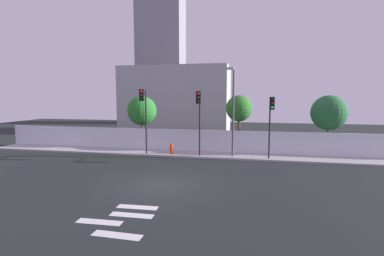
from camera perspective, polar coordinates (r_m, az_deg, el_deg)
The scene contains 14 objects.
ground_plane at distance 16.11m, azimuth -6.16°, elevation -11.06°, with size 80.00×80.00×0.00m, color black.
sidewalk at distance 23.78m, azimuth 0.01°, elevation -5.19°, with size 36.00×2.40×0.15m, color #A3A3A3.
perimeter_wall at distance 24.86m, azimuth 0.62°, elevation -2.41°, with size 36.00×0.18×1.80m, color silver.
crosswalk_marking at distance 12.20m, azimuth -13.56°, elevation -16.98°, with size 2.96×3.05×0.01m.
traffic_light_left at distance 21.80m, azimuth 1.38°, elevation 3.65°, with size 0.40×1.70×5.01m.
traffic_light_center at distance 21.61m, azimuth 15.24°, elevation 2.64°, with size 0.35×1.40×4.60m.
traffic_light_right at distance 23.32m, azimuth -9.45°, elevation 3.94°, with size 0.34×1.15×5.17m.
street_lamp_curbside at distance 22.16m, azimuth 8.01°, elevation 4.48°, with size 0.62×2.00×6.71m.
fire_hydrant at distance 23.63m, azimuth -4.05°, elevation -3.98°, with size 0.44×0.26×0.85m.
roadside_tree_leftmost at distance 27.38m, azimuth -9.80°, elevation 3.36°, with size 2.71×2.71×4.82m.
roadside_tree_midleft at distance 25.45m, azimuth 9.24°, elevation 3.78°, with size 2.28×2.28×4.90m.
roadside_tree_midright at distance 26.14m, azimuth 25.30°, elevation 2.71°, with size 2.86×2.86×4.89m.
low_building_distant at distance 39.49m, azimuth -3.27°, elevation 5.61°, with size 14.35×6.00×8.74m, color #AFAFAF.
tower_on_skyline at distance 53.90m, azimuth -6.16°, elevation 18.49°, with size 7.92×5.00×32.55m, color gray.
Camera 1 is at (4.83, -14.61, 4.77)m, focal length 27.16 mm.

